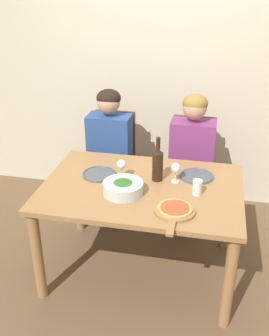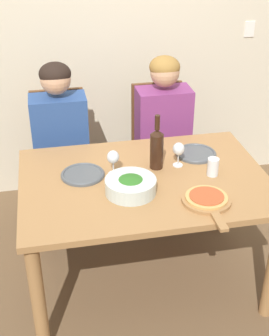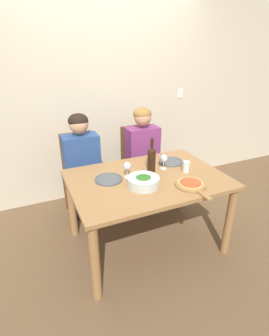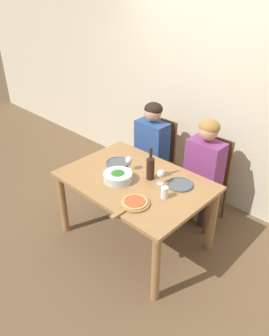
{
  "view_description": "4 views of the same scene",
  "coord_description": "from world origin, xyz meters",
  "views": [
    {
      "loc": [
        0.45,
        -2.4,
        2.11
      ],
      "look_at": [
        -0.06,
        0.06,
        0.86
      ],
      "focal_mm": 42.0,
      "sensor_mm": 36.0,
      "label": 1
    },
    {
      "loc": [
        -0.5,
        -2.22,
        2.13
      ],
      "look_at": [
        -0.05,
        0.03,
        0.81
      ],
      "focal_mm": 50.0,
      "sensor_mm": 36.0,
      "label": 2
    },
    {
      "loc": [
        -0.97,
        -1.91,
        1.84
      ],
      "look_at": [
        -0.09,
        0.09,
        0.83
      ],
      "focal_mm": 28.0,
      "sensor_mm": 36.0,
      "label": 3
    },
    {
      "loc": [
        1.83,
        -1.92,
        2.45
      ],
      "look_at": [
        -0.08,
        0.07,
        0.81
      ],
      "focal_mm": 35.0,
      "sensor_mm": 36.0,
      "label": 4
    }
  ],
  "objects": [
    {
      "name": "dinner_plate_left",
      "position": [
        -0.34,
        0.1,
        0.76
      ],
      "size": [
        0.25,
        0.25,
        0.02
      ],
      "color": "#4C5156",
      "rests_on": "dining_table"
    },
    {
      "name": "dinner_plate_right",
      "position": [
        0.37,
        0.22,
        0.76
      ],
      "size": [
        0.25,
        0.25,
        0.02
      ],
      "color": "#4C5156",
      "rests_on": "dining_table"
    },
    {
      "name": "pizza_on_board",
      "position": [
        0.27,
        -0.3,
        0.77
      ],
      "size": [
        0.26,
        0.4,
        0.04
      ],
      "color": "#9E7042",
      "rests_on": "dining_table"
    },
    {
      "name": "ground_plane",
      "position": [
        0.0,
        0.0,
        0.0
      ],
      "size": [
        40.0,
        40.0,
        0.0
      ],
      "primitive_type": "plane",
      "color": "brown"
    },
    {
      "name": "person_man",
      "position": [
        0.3,
        0.73,
        0.74
      ],
      "size": [
        0.47,
        0.51,
        1.22
      ],
      "color": "#28282D",
      "rests_on": "ground"
    },
    {
      "name": "person_woman",
      "position": [
        -0.44,
        0.73,
        0.74
      ],
      "size": [
        0.47,
        0.51,
        1.22
      ],
      "color": "#28282D",
      "rests_on": "ground"
    },
    {
      "name": "back_wall",
      "position": [
        0.0,
        1.26,
        1.35
      ],
      "size": [
        10.0,
        0.06,
        2.7
      ],
      "color": "beige",
      "rests_on": "ground"
    },
    {
      "name": "chair_right",
      "position": [
        0.3,
        0.84,
        0.51
      ],
      "size": [
        0.42,
        0.42,
        0.97
      ],
      "color": "brown",
      "rests_on": "ground"
    },
    {
      "name": "wine_glass_right",
      "position": [
        0.23,
        0.11,
        0.86
      ],
      "size": [
        0.07,
        0.07,
        0.15
      ],
      "color": "silver",
      "rests_on": "dining_table"
    },
    {
      "name": "dining_table",
      "position": [
        0.0,
        0.0,
        0.64
      ],
      "size": [
        1.41,
        0.98,
        0.75
      ],
      "color": "#9E7042",
      "rests_on": "ground"
    },
    {
      "name": "water_tumbler",
      "position": [
        0.39,
        -0.04,
        0.8
      ],
      "size": [
        0.07,
        0.07,
        0.11
      ],
      "color": "silver",
      "rests_on": "dining_table"
    },
    {
      "name": "broccoli_bowl",
      "position": [
        -0.11,
        -0.13,
        0.79
      ],
      "size": [
        0.28,
        0.28,
        0.09
      ],
      "color": "silver",
      "rests_on": "dining_table"
    },
    {
      "name": "wine_glass_left",
      "position": [
        -0.17,
        0.08,
        0.86
      ],
      "size": [
        0.07,
        0.07,
        0.15
      ],
      "color": "silver",
      "rests_on": "dining_table"
    },
    {
      "name": "wine_bottle",
      "position": [
        0.09,
        0.11,
        0.88
      ],
      "size": [
        0.08,
        0.08,
        0.33
      ],
      "color": "black",
      "rests_on": "dining_table"
    },
    {
      "name": "chair_left",
      "position": [
        -0.44,
        0.84,
        0.51
      ],
      "size": [
        0.42,
        0.42,
        0.97
      ],
      "color": "brown",
      "rests_on": "ground"
    }
  ]
}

